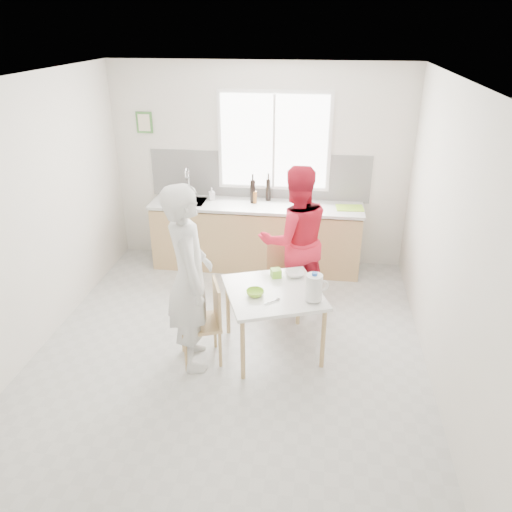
{
  "coord_description": "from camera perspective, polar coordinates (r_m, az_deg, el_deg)",
  "views": [
    {
      "loc": [
        0.85,
        -4.29,
        3.15
      ],
      "look_at": [
        0.24,
        0.2,
        0.99
      ],
      "focal_mm": 35.0,
      "sensor_mm": 36.0,
      "label": 1
    }
  ],
  "objects": [
    {
      "name": "chair_left",
      "position": [
        5.0,
        -5.71,
        -7.16
      ],
      "size": [
        0.51,
        0.51,
        0.85
      ],
      "rotation": [
        0.0,
        0.0,
        -1.21
      ],
      "color": "tan",
      "rests_on": "ground"
    },
    {
      "name": "ground",
      "position": [
        5.39,
        -2.83,
        -10.34
      ],
      "size": [
        4.5,
        4.5,
        0.0
      ],
      "primitive_type": "plane",
      "color": "#B7B7B2",
      "rests_on": "ground"
    },
    {
      "name": "backsplash",
      "position": [
        6.86,
        0.34,
        9.15
      ],
      "size": [
        3.0,
        0.02,
        0.65
      ],
      "primitive_type": "cube",
      "color": "white",
      "rests_on": "room_shell"
    },
    {
      "name": "milk_jug",
      "position": [
        4.77,
        6.69,
        -3.54
      ],
      "size": [
        0.22,
        0.16,
        0.28
      ],
      "rotation": [
        0.0,
        0.0,
        0.36
      ],
      "color": "white",
      "rests_on": "dining_table"
    },
    {
      "name": "wine_bottle_a",
      "position": [
        6.69,
        -0.37,
        7.42
      ],
      "size": [
        0.07,
        0.07,
        0.32
      ],
      "primitive_type": "cylinder",
      "color": "black",
      "rests_on": "kitchen_counter"
    },
    {
      "name": "spoon",
      "position": [
        4.78,
        1.76,
        -5.25
      ],
      "size": [
        0.13,
        0.11,
        0.01
      ],
      "primitive_type": "cylinder",
      "rotation": [
        0.0,
        1.57,
        0.71
      ],
      "color": "#A5A5AA",
      "rests_on": "dining_table"
    },
    {
      "name": "chair_far",
      "position": [
        5.87,
        3.25,
        -1.73
      ],
      "size": [
        0.51,
        0.51,
        0.86
      ],
      "rotation": [
        0.0,
        0.0,
        0.36
      ],
      "color": "tan",
      "rests_on": "ground"
    },
    {
      "name": "bowl_green",
      "position": [
        4.89,
        -0.1,
        -4.24
      ],
      "size": [
        0.23,
        0.23,
        0.06
      ],
      "primitive_type": "imported",
      "rotation": [
        0.0,
        0.0,
        0.36
      ],
      "color": "#96D731",
      "rests_on": "dining_table"
    },
    {
      "name": "jar_amber",
      "position": [
        6.7,
        -0.16,
        6.73
      ],
      "size": [
        0.06,
        0.06,
        0.16
      ],
      "primitive_type": "cylinder",
      "color": "brown",
      "rests_on": "kitchen_counter"
    },
    {
      "name": "person_red",
      "position": [
        5.7,
        4.48,
        1.82
      ],
      "size": [
        1.03,
        0.92,
        1.74
      ],
      "primitive_type": "imported",
      "rotation": [
        0.0,
        0.0,
        3.5
      ],
      "color": "red",
      "rests_on": "ground"
    },
    {
      "name": "cutting_board",
      "position": [
        6.64,
        10.65,
        5.43
      ],
      "size": [
        0.37,
        0.28,
        0.01
      ],
      "primitive_type": "cube",
      "rotation": [
        0.0,
        0.0,
        0.08
      ],
      "color": "#92C92E",
      "rests_on": "kitchen_counter"
    },
    {
      "name": "bowl_white",
      "position": [
        5.26,
        4.48,
        -2.08
      ],
      "size": [
        0.25,
        0.25,
        0.05
      ],
      "primitive_type": "imported",
      "rotation": [
        0.0,
        0.0,
        0.36
      ],
      "color": "white",
      "rests_on": "dining_table"
    },
    {
      "name": "window",
      "position": [
        6.71,
        2.07,
        12.95
      ],
      "size": [
        1.5,
        0.06,
        1.3
      ],
      "color": "white",
      "rests_on": "room_shell"
    },
    {
      "name": "person_white",
      "position": [
        4.75,
        -7.63,
        -2.58
      ],
      "size": [
        0.66,
        0.8,
        1.87
      ],
      "primitive_type": "imported",
      "rotation": [
        0.0,
        0.0,
        1.93
      ],
      "color": "silver",
      "rests_on": "ground"
    },
    {
      "name": "wine_bottle_b",
      "position": [
        6.79,
        1.41,
        7.58
      ],
      "size": [
        0.07,
        0.07,
        0.3
      ],
      "primitive_type": "cylinder",
      "color": "black",
      "rests_on": "kitchen_counter"
    },
    {
      "name": "soap_bottle",
      "position": [
        6.85,
        -5.08,
        7.09
      ],
      "size": [
        0.1,
        0.1,
        0.17
      ],
      "primitive_type": "imported",
      "rotation": [
        0.0,
        0.0,
        0.39
      ],
      "color": "#999999",
      "rests_on": "kitchen_counter"
    },
    {
      "name": "dining_table",
      "position": [
        5.02,
        2.0,
        -4.7
      ],
      "size": [
        1.17,
        1.17,
        0.7
      ],
      "rotation": [
        0.0,
        0.0,
        0.36
      ],
      "color": "white",
      "rests_on": "ground"
    },
    {
      "name": "green_box",
      "position": [
        5.23,
        2.3,
        -1.96
      ],
      "size": [
        0.13,
        0.13,
        0.09
      ],
      "primitive_type": "cube",
      "rotation": [
        0.0,
        0.0,
        0.36
      ],
      "color": "#80D130",
      "rests_on": "dining_table"
    },
    {
      "name": "room_shell",
      "position": [
        4.63,
        -3.27,
        6.41
      ],
      "size": [
        4.5,
        4.5,
        4.5
      ],
      "color": "silver",
      "rests_on": "ground"
    },
    {
      "name": "picture_frame",
      "position": [
        7.06,
        -12.65,
        14.66
      ],
      "size": [
        0.22,
        0.03,
        0.28
      ],
      "color": "#44813A",
      "rests_on": "room_shell"
    },
    {
      "name": "kitchen_counter",
      "position": [
        6.87,
        -0.02,
        2.0
      ],
      "size": [
        2.84,
        0.64,
        1.37
      ],
      "color": "tan",
      "rests_on": "ground"
    }
  ]
}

